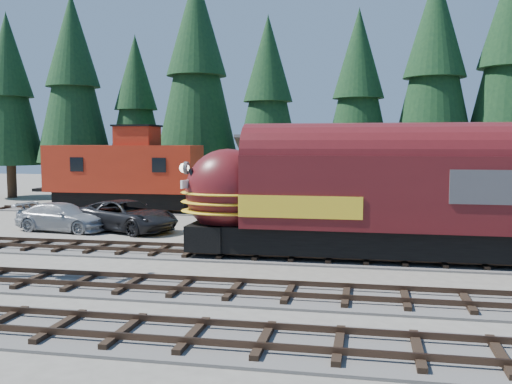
% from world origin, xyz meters
% --- Properties ---
extents(ground, '(120.00, 120.00, 0.00)m').
position_xyz_m(ground, '(0.00, 0.00, 0.00)').
color(ground, '#6B665B').
rests_on(ground, ground).
extents(track_spur, '(32.00, 3.20, 0.33)m').
position_xyz_m(track_spur, '(-10.00, 18.00, 0.06)').
color(track_spur, '#4C4947').
rests_on(track_spur, ground).
extents(depot, '(12.80, 7.00, 5.30)m').
position_xyz_m(depot, '(-0.00, 10.50, 2.96)').
color(depot, '#C68D1B').
rests_on(depot, ground).
extents(conifer_backdrop, '(80.47, 21.99, 17.34)m').
position_xyz_m(conifer_backdrop, '(7.53, 23.97, 10.24)').
color(conifer_backdrop, black).
rests_on(conifer_backdrop, ground).
extents(locomotive, '(15.80, 3.14, 4.30)m').
position_xyz_m(locomotive, '(-0.32, 4.00, 2.52)').
color(locomotive, black).
rests_on(locomotive, ground).
extents(caboose, '(10.89, 3.16, 5.66)m').
position_xyz_m(caboose, '(-16.93, 18.00, 2.78)').
color(caboose, black).
rests_on(caboose, ground).
extents(pickup_truck_a, '(6.77, 4.93, 1.71)m').
position_xyz_m(pickup_truck_a, '(-13.05, 9.55, 0.85)').
color(pickup_truck_a, black).
rests_on(pickup_truck_a, ground).
extents(pickup_truck_b, '(5.57, 2.79, 1.55)m').
position_xyz_m(pickup_truck_b, '(-16.52, 8.88, 0.78)').
color(pickup_truck_b, '#A0A4A8').
rests_on(pickup_truck_b, ground).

